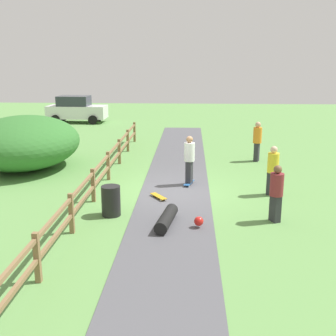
{
  "coord_description": "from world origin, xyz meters",
  "views": [
    {
      "loc": [
        0.51,
        -14.24,
        4.5
      ],
      "look_at": [
        -0.21,
        -0.67,
        1.0
      ],
      "focal_mm": 45.43,
      "sensor_mm": 36.0,
      "label": 1
    }
  ],
  "objects_px": {
    "skateboard_loose": "(158,196)",
    "bystander_maroon": "(276,191)",
    "bystander_orange": "(257,140)",
    "bystander_yellow": "(273,168)",
    "bush_large": "(24,142)",
    "skater_riding": "(189,158)",
    "parked_car_white": "(76,109)",
    "skater_fallen": "(169,219)",
    "trash_bin": "(111,201)"
  },
  "relations": [
    {
      "from": "skateboard_loose",
      "to": "bystander_maroon",
      "type": "relative_size",
      "value": 0.47
    },
    {
      "from": "skateboard_loose",
      "to": "bystander_orange",
      "type": "relative_size",
      "value": 0.43
    },
    {
      "from": "skateboard_loose",
      "to": "bystander_yellow",
      "type": "distance_m",
      "value": 3.96
    },
    {
      "from": "bush_large",
      "to": "skater_riding",
      "type": "xyz_separation_m",
      "value": [
        6.95,
        -2.22,
        -0.07
      ]
    },
    {
      "from": "skater_riding",
      "to": "bystander_orange",
      "type": "bearing_deg",
      "value": 52.47
    },
    {
      "from": "skater_riding",
      "to": "bystander_orange",
      "type": "height_order",
      "value": "skater_riding"
    },
    {
      "from": "skateboard_loose",
      "to": "parked_car_white",
      "type": "height_order",
      "value": "parked_car_white"
    },
    {
      "from": "bush_large",
      "to": "bystander_yellow",
      "type": "relative_size",
      "value": 3.21
    },
    {
      "from": "bystander_orange",
      "to": "parked_car_white",
      "type": "height_order",
      "value": "parked_car_white"
    },
    {
      "from": "skater_fallen",
      "to": "skater_riding",
      "type": "bearing_deg",
      "value": 82.31
    },
    {
      "from": "parked_car_white",
      "to": "bystander_yellow",
      "type": "bearing_deg",
      "value": -56.07
    },
    {
      "from": "skater_riding",
      "to": "skater_fallen",
      "type": "relative_size",
      "value": 1.13
    },
    {
      "from": "skater_fallen",
      "to": "skateboard_loose",
      "type": "height_order",
      "value": "skater_fallen"
    },
    {
      "from": "skater_riding",
      "to": "bystander_yellow",
      "type": "relative_size",
      "value": 1.06
    },
    {
      "from": "bystander_orange",
      "to": "parked_car_white",
      "type": "relative_size",
      "value": 0.42
    },
    {
      "from": "trash_bin",
      "to": "skater_fallen",
      "type": "xyz_separation_m",
      "value": [
        1.75,
        -0.73,
        -0.25
      ]
    },
    {
      "from": "bystander_orange",
      "to": "trash_bin",
      "type": "bearing_deg",
      "value": -126.53
    },
    {
      "from": "bystander_orange",
      "to": "skateboard_loose",
      "type": "bearing_deg",
      "value": -125.86
    },
    {
      "from": "trash_bin",
      "to": "skater_riding",
      "type": "bearing_deg",
      "value": 54.72
    },
    {
      "from": "skater_fallen",
      "to": "trash_bin",
      "type": "bearing_deg",
      "value": 157.37
    },
    {
      "from": "trash_bin",
      "to": "skater_fallen",
      "type": "bearing_deg",
      "value": -22.63
    },
    {
      "from": "bush_large",
      "to": "parked_car_white",
      "type": "height_order",
      "value": "bush_large"
    },
    {
      "from": "trash_bin",
      "to": "bystander_maroon",
      "type": "height_order",
      "value": "bystander_maroon"
    },
    {
      "from": "skateboard_loose",
      "to": "trash_bin",
      "type": "bearing_deg",
      "value": -128.8
    },
    {
      "from": "skateboard_loose",
      "to": "bystander_yellow",
      "type": "relative_size",
      "value": 0.46
    },
    {
      "from": "bush_large",
      "to": "skater_fallen",
      "type": "height_order",
      "value": "bush_large"
    },
    {
      "from": "bush_large",
      "to": "skater_fallen",
      "type": "relative_size",
      "value": 3.41
    },
    {
      "from": "skater_fallen",
      "to": "skateboard_loose",
      "type": "xyz_separation_m",
      "value": [
        -0.47,
        2.32,
        -0.11
      ]
    },
    {
      "from": "trash_bin",
      "to": "bystander_maroon",
      "type": "bearing_deg",
      "value": -2.81
    },
    {
      "from": "bush_large",
      "to": "bystander_maroon",
      "type": "distance_m",
      "value": 10.99
    },
    {
      "from": "skater_fallen",
      "to": "bystander_yellow",
      "type": "distance_m",
      "value": 4.52
    },
    {
      "from": "skater_riding",
      "to": "bystander_yellow",
      "type": "height_order",
      "value": "skater_riding"
    },
    {
      "from": "trash_bin",
      "to": "skater_riding",
      "type": "distance_m",
      "value": 4.0
    },
    {
      "from": "skater_riding",
      "to": "bystander_orange",
      "type": "xyz_separation_m",
      "value": [
        3.03,
        3.94,
        -0.04
      ]
    },
    {
      "from": "bush_large",
      "to": "skater_riding",
      "type": "height_order",
      "value": "bush_large"
    },
    {
      "from": "trash_bin",
      "to": "bystander_yellow",
      "type": "bearing_deg",
      "value": 23.59
    },
    {
      "from": "trash_bin",
      "to": "skateboard_loose",
      "type": "xyz_separation_m",
      "value": [
        1.28,
        1.59,
        -0.36
      ]
    },
    {
      "from": "skater_fallen",
      "to": "bystander_maroon",
      "type": "bearing_deg",
      "value": 9.43
    },
    {
      "from": "skater_riding",
      "to": "bystander_maroon",
      "type": "relative_size",
      "value": 1.1
    },
    {
      "from": "trash_bin",
      "to": "bystander_maroon",
      "type": "xyz_separation_m",
      "value": [
        4.74,
        -0.23,
        0.45
      ]
    },
    {
      "from": "parked_car_white",
      "to": "skater_riding",
      "type": "bearing_deg",
      "value": -61.89
    },
    {
      "from": "skateboard_loose",
      "to": "bystander_orange",
      "type": "bearing_deg",
      "value": 54.14
    },
    {
      "from": "skater_riding",
      "to": "parked_car_white",
      "type": "distance_m",
      "value": 17.49
    },
    {
      "from": "trash_bin",
      "to": "skater_fallen",
      "type": "distance_m",
      "value": 1.91
    },
    {
      "from": "trash_bin",
      "to": "bush_large",
      "type": "bearing_deg",
      "value": 130.6
    },
    {
      "from": "bystander_maroon",
      "to": "parked_car_white",
      "type": "xyz_separation_m",
      "value": [
        -10.7,
        18.89,
        0.06
      ]
    },
    {
      "from": "skater_fallen",
      "to": "skateboard_loose",
      "type": "distance_m",
      "value": 2.37
    },
    {
      "from": "bush_large",
      "to": "skater_riding",
      "type": "relative_size",
      "value": 3.02
    },
    {
      "from": "bystander_orange",
      "to": "skater_fallen",
      "type": "bearing_deg",
      "value": -114.27
    },
    {
      "from": "skater_fallen",
      "to": "bystander_maroon",
      "type": "height_order",
      "value": "bystander_maroon"
    }
  ]
}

